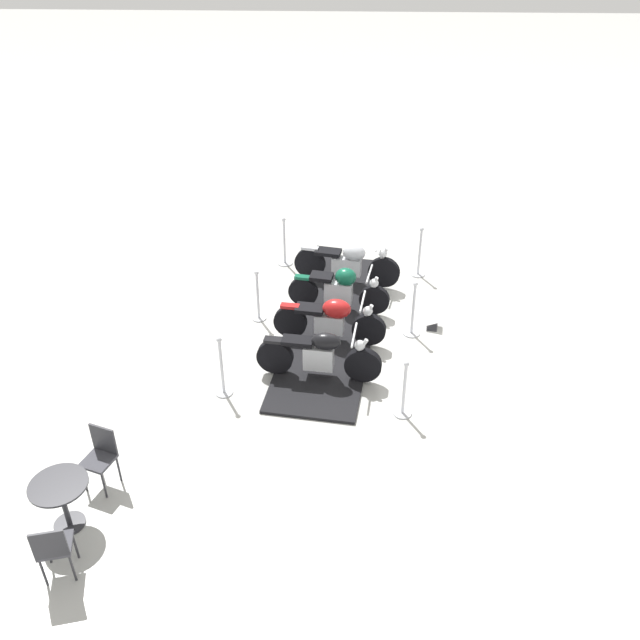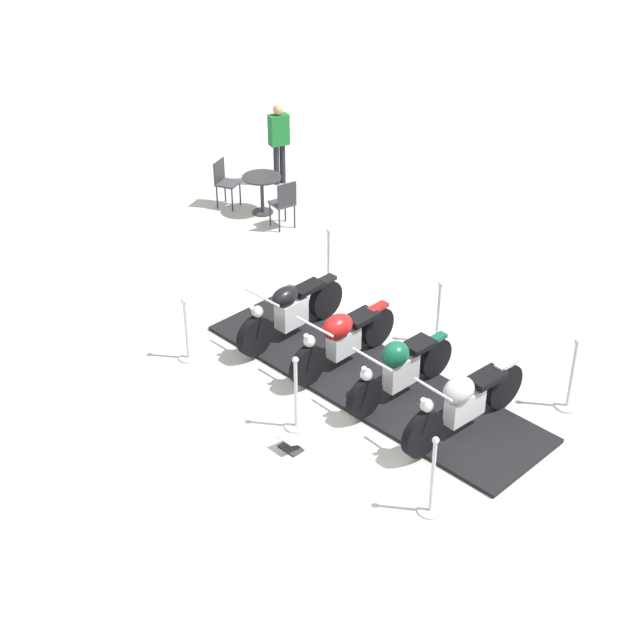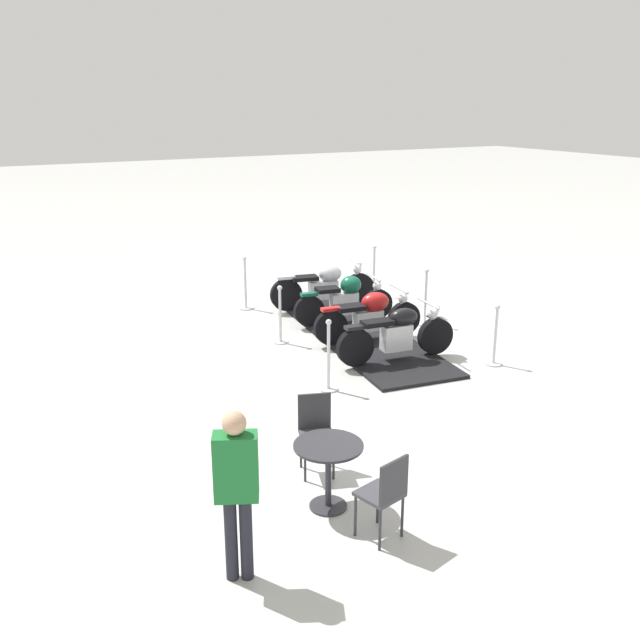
# 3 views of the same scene
# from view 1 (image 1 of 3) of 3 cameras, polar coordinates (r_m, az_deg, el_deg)

# --- Properties ---
(ground_plane) EXTENTS (80.00, 80.00, 0.00)m
(ground_plane) POSITION_cam_1_polar(r_m,az_deg,el_deg) (13.05, 1.19, -0.51)
(ground_plane) COLOR silver
(display_platform) EXTENTS (5.73, 2.29, 0.06)m
(display_platform) POSITION_cam_1_polar(r_m,az_deg,el_deg) (13.04, 1.19, -0.40)
(display_platform) COLOR black
(display_platform) RESTS_ON ground_plane
(motorcycle_black) EXTENTS (0.72, 2.18, 0.94)m
(motorcycle_black) POSITION_cam_1_polar(r_m,az_deg,el_deg) (11.39, -0.01, -2.98)
(motorcycle_black) COLOR black
(motorcycle_black) RESTS_ON display_platform
(motorcycle_maroon) EXTENTS (0.73, 2.11, 0.93)m
(motorcycle_maroon) POSITION_cam_1_polar(r_m,az_deg,el_deg) (12.29, 0.97, 0.12)
(motorcycle_maroon) COLOR black
(motorcycle_maroon) RESTS_ON display_platform
(motorcycle_forest) EXTENTS (0.73, 2.05, 0.93)m
(motorcycle_forest) POSITION_cam_1_polar(r_m,az_deg,el_deg) (13.23, 1.77, 2.74)
(motorcycle_forest) COLOR black
(motorcycle_forest) RESTS_ON display_platform
(motorcycle_chrome) EXTENTS (0.74, 2.27, 0.99)m
(motorcycle_chrome) POSITION_cam_1_polar(r_m,az_deg,el_deg) (14.21, 2.43, 5.00)
(motorcycle_chrome) COLOR black
(motorcycle_chrome) RESTS_ON display_platform
(stanchion_left_mid) EXTENTS (0.29, 0.29, 1.09)m
(stanchion_left_mid) POSITION_cam_1_polar(r_m,az_deg,el_deg) (13.12, -5.32, 1.55)
(stanchion_left_mid) COLOR silver
(stanchion_left_mid) RESTS_ON ground_plane
(stanchion_left_rear) EXTENTS (0.35, 0.35, 1.14)m
(stanchion_left_rear) POSITION_cam_1_polar(r_m,az_deg,el_deg) (15.14, -3.05, 6.05)
(stanchion_left_rear) COLOR silver
(stanchion_left_rear) RESTS_ON ground_plane
(stanchion_right_front) EXTENTS (0.31, 0.31, 1.05)m
(stanchion_right_front) POSITION_cam_1_polar(r_m,az_deg,el_deg) (10.83, 7.18, -6.52)
(stanchion_right_front) COLOR silver
(stanchion_right_front) RESTS_ON ground_plane
(stanchion_right_mid) EXTENTS (0.33, 0.33, 1.15)m
(stanchion_right_mid) POSITION_cam_1_polar(r_m,az_deg,el_deg) (12.75, 7.94, 0.23)
(stanchion_right_mid) COLOR silver
(stanchion_right_mid) RESTS_ON ground_plane
(stanchion_left_front) EXTENTS (0.30, 0.30, 1.15)m
(stanchion_left_front) POSITION_cam_1_polar(r_m,az_deg,el_deg) (11.25, -8.37, -4.63)
(stanchion_left_front) COLOR silver
(stanchion_left_front) RESTS_ON ground_plane
(stanchion_right_rear) EXTENTS (0.31, 0.31, 1.15)m
(stanchion_right_rear) POSITION_cam_1_polar(r_m,az_deg,el_deg) (14.79, 8.49, 5.19)
(stanchion_right_rear) COLOR silver
(stanchion_right_rear) RESTS_ON ground_plane
(info_placard) EXTENTS (0.34, 0.31, 0.22)m
(info_placard) POSITION_cam_1_polar(r_m,az_deg,el_deg) (13.16, 9.59, -0.31)
(info_placard) COLOR #333338
(info_placard) RESTS_ON ground_plane
(cafe_table) EXTENTS (0.76, 0.76, 0.77)m
(cafe_table) POSITION_cam_1_polar(r_m,az_deg,el_deg) (9.57, -21.32, -13.76)
(cafe_table) COLOR #2D2D33
(cafe_table) RESTS_ON ground_plane
(cafe_chair_near_table) EXTENTS (0.49, 0.49, 0.95)m
(cafe_chair_near_table) POSITION_cam_1_polar(r_m,az_deg,el_deg) (9.04, -21.88, -17.60)
(cafe_chair_near_table) COLOR #2D2D33
(cafe_chair_near_table) RESTS_ON ground_plane
(cafe_chair_across_table) EXTENTS (0.51, 0.51, 0.96)m
(cafe_chair_across_table) POSITION_cam_1_polar(r_m,az_deg,el_deg) (9.99, -18.28, -10.83)
(cafe_chair_across_table) COLOR #2D2D33
(cafe_chair_across_table) RESTS_ON ground_plane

